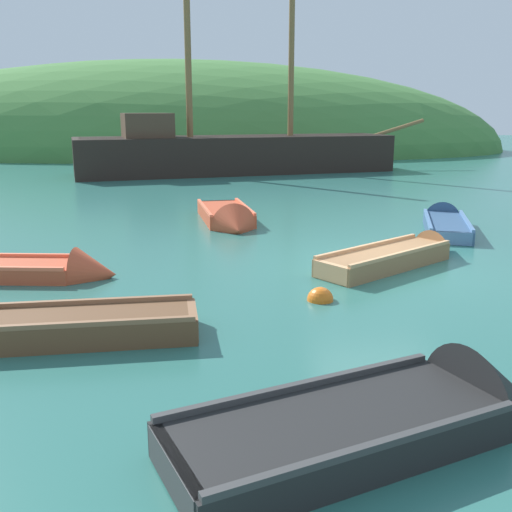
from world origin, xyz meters
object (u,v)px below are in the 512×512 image
at_px(rowboat_near_dock, 28,273).
at_px(buoy_orange, 320,300).
at_px(rowboat_portside, 445,225).
at_px(rowboat_far, 395,421).
at_px(rowboat_center, 50,332).
at_px(rowboat_outer_left, 401,258).
at_px(sailing_ship, 234,160).
at_px(rowboat_outer_right, 228,220).

height_order(rowboat_near_dock, buoy_orange, rowboat_near_dock).
bearing_deg(rowboat_portside, rowboat_near_dock, 129.52).
distance_m(rowboat_far, rowboat_portside, 10.69).
xyz_separation_m(rowboat_far, rowboat_center, (-4.09, 2.44, 0.00)).
height_order(rowboat_outer_left, rowboat_center, rowboat_center).
xyz_separation_m(sailing_ship, rowboat_portside, (5.71, -14.06, -0.55)).
xyz_separation_m(rowboat_center, buoy_orange, (3.89, 1.64, -0.12)).
distance_m(rowboat_outer_right, rowboat_near_dock, 6.33).
xyz_separation_m(rowboat_portside, rowboat_near_dock, (-9.32, -4.41, -0.02)).
bearing_deg(rowboat_far, rowboat_center, 124.60).
relative_size(rowboat_near_dock, rowboat_center, 1.07).
relative_size(sailing_ship, rowboat_far, 4.36).
xyz_separation_m(sailing_ship, rowboat_far, (1.86, -24.03, -0.53)).
relative_size(rowboat_portside, buoy_orange, 8.50).
bearing_deg(buoy_orange, rowboat_outer_left, 50.28).
xyz_separation_m(rowboat_far, buoy_orange, (-0.20, 4.08, -0.12)).
bearing_deg(buoy_orange, rowboat_near_dock, 164.34).
bearing_deg(rowboat_outer_left, rowboat_portside, 20.32).
height_order(rowboat_portside, rowboat_center, rowboat_center).
height_order(rowboat_far, buoy_orange, rowboat_far).
bearing_deg(rowboat_outer_right, rowboat_outer_left, 29.42).
relative_size(rowboat_portside, rowboat_center, 1.01).
bearing_deg(buoy_orange, sailing_ship, 94.76).
bearing_deg(rowboat_portside, rowboat_outer_right, 96.45).
bearing_deg(sailing_ship, rowboat_center, -112.07).
relative_size(rowboat_outer_right, buoy_orange, 8.54).
relative_size(rowboat_center, buoy_orange, 8.39).
relative_size(rowboat_far, buoy_orange, 9.31).
bearing_deg(rowboat_outer_right, rowboat_portside, 71.67).
relative_size(sailing_ship, buoy_orange, 40.61).
distance_m(sailing_ship, rowboat_outer_left, 17.97).
bearing_deg(rowboat_near_dock, buoy_orange, -12.21).
height_order(rowboat_outer_right, rowboat_near_dock, rowboat_outer_right).
bearing_deg(rowboat_near_dock, rowboat_outer_left, 10.37).
relative_size(rowboat_portside, rowboat_near_dock, 0.94).
xyz_separation_m(rowboat_outer_left, buoy_orange, (-1.96, -2.36, -0.12)).
bearing_deg(rowboat_far, rowboat_outer_right, 75.14).
xyz_separation_m(rowboat_outer_left, rowboat_portside, (2.09, 3.53, -0.02)).
bearing_deg(rowboat_outer_left, rowboat_far, -144.41).
bearing_deg(rowboat_center, rowboat_far, 142.02).
relative_size(rowboat_outer_right, rowboat_portside, 1.00).
bearing_deg(rowboat_portside, rowboat_center, 147.70).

